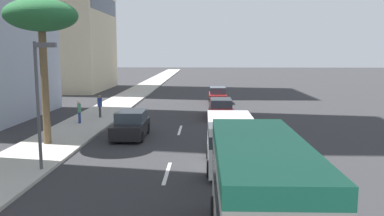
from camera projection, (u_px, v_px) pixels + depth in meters
ground_plane at (186, 111)px, 35.05m from camera, size 198.00×198.00×0.00m
sidewalk_right at (108, 110)px, 35.24m from camera, size 162.00×3.72×0.15m
lane_stripe_mid at (167, 173)px, 17.19m from camera, size 3.20×0.16×0.01m
lane_stripe_far at (180, 130)px, 26.60m from camera, size 3.20×0.16×0.01m
car_lead at (221, 108)px, 31.63m from camera, size 4.62×1.87×1.54m
minibus_second at (260, 194)px, 10.01m from camera, size 6.65×2.39×3.02m
van_third at (231, 139)px, 17.87m from camera, size 5.00×2.18×2.27m
car_fourth at (131, 125)px, 24.33m from camera, size 4.14×1.90×1.62m
car_fifth at (218, 95)px, 40.58m from camera, size 4.23×1.79×1.67m
pedestrian_near_lamp at (79, 111)px, 28.28m from camera, size 0.38×0.33×1.60m
pedestrian_mid_block at (100, 105)px, 30.81m from camera, size 0.33×0.38×1.75m
palm_tree at (41, 18)px, 21.17m from camera, size 3.86×3.86×7.89m
street_lamp at (40, 89)px, 16.81m from camera, size 0.24×0.97×5.51m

